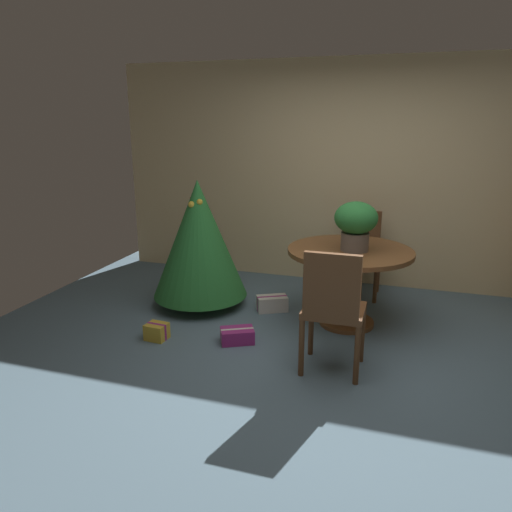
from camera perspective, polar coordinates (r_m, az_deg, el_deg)
The scene contains 10 objects.
ground_plane at distance 4.09m, azimuth 8.11°, elevation -12.48°, with size 6.60×6.60×0.00m, color slate.
back_wall_panel at distance 5.83m, azimuth 12.36°, elevation 9.29°, with size 6.00×0.10×2.60m, color beige.
round_dining_table at distance 4.67m, azimuth 10.91°, elevation -1.92°, with size 1.17×1.17×0.76m.
flower_vase at distance 4.51m, azimuth 11.70°, elevation 3.93°, with size 0.39×0.39×0.46m.
wooden_chair_far at distance 5.55m, azimuth 12.09°, elevation 0.92°, with size 0.47×0.41×0.94m.
wooden_chair_near at distance 3.73m, azimuth 9.05°, elevation -5.73°, with size 0.47×0.42×1.01m.
holiday_tree at distance 5.06m, azimuth -6.74°, elevation 2.02°, with size 0.99×0.99×1.34m.
gift_box_purple at distance 4.39m, azimuth -2.22°, elevation -9.34°, with size 0.35×0.30×0.13m.
gift_box_cream at distance 5.06m, azimuth 1.91°, elevation -5.61°, with size 0.35×0.29×0.16m.
gift_box_gold at distance 4.53m, azimuth -11.59°, elevation -8.69°, with size 0.20×0.17×0.15m.
Camera 1 is at (0.54, -3.57, 1.94)m, focal length 33.95 mm.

